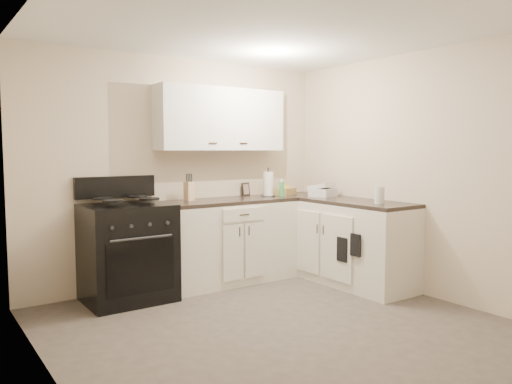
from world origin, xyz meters
TOP-DOWN VIEW (x-y plane):
  - floor at (0.00, 0.00)m, footprint 3.60×3.60m
  - ceiling at (0.00, 0.00)m, footprint 3.60×3.60m
  - wall_back at (0.00, 1.80)m, footprint 3.60×0.00m
  - wall_right at (1.80, 0.00)m, footprint 0.00×3.60m
  - wall_left at (-1.80, 0.00)m, footprint 0.00×3.60m
  - wall_front at (0.00, -1.80)m, footprint 3.60×0.00m
  - base_cabinets_back at (0.43, 1.50)m, footprint 1.55×0.60m
  - base_cabinets_right at (1.50, 0.85)m, footprint 0.60×1.90m
  - countertop_back at (0.43, 1.50)m, footprint 1.55×0.60m
  - countertop_right at (1.50, 0.85)m, footprint 0.60×1.90m
  - upper_cabinets at (0.43, 1.65)m, footprint 1.55×0.30m
  - stove at (-0.77, 1.48)m, footprint 0.83×0.71m
  - knife_block at (-0.00, 1.62)m, footprint 0.11×0.10m
  - paper_towel at (1.00, 1.54)m, footprint 0.15×0.15m
  - soap_bottle at (1.12, 1.43)m, footprint 0.06×0.06m
  - picture_frame at (0.83, 1.76)m, footprint 0.13×0.07m
  - wicker_basket at (1.25, 1.53)m, footprint 0.32×0.27m
  - countertop_grill at (1.52, 1.14)m, footprint 0.33×0.31m
  - glass_jar at (1.47, 0.22)m, footprint 0.13×0.13m
  - oven_mitt_near at (1.18, 0.27)m, footprint 0.02×0.13m
  - oven_mitt_far at (1.18, 0.46)m, footprint 0.02×0.15m

SIDE VIEW (x-z plane):
  - floor at x=0.00m, z-range 0.00..0.00m
  - base_cabinets_back at x=0.43m, z-range 0.00..0.90m
  - base_cabinets_right at x=1.50m, z-range 0.00..0.90m
  - oven_mitt_far at x=1.18m, z-range 0.32..0.58m
  - stove at x=-0.77m, z-range -0.04..0.96m
  - oven_mitt_near at x=1.18m, z-range 0.41..0.64m
  - countertop_back at x=0.43m, z-range 0.90..0.94m
  - countertop_right at x=1.50m, z-range 0.90..0.94m
  - wicker_basket at x=1.25m, z-range 0.94..1.03m
  - countertop_grill at x=1.52m, z-range 0.94..1.04m
  - picture_frame at x=0.83m, z-range 0.94..1.10m
  - glass_jar at x=1.47m, z-range 0.94..1.11m
  - soap_bottle at x=1.12m, z-range 0.94..1.11m
  - knife_block at x=0.00m, z-range 0.94..1.15m
  - paper_towel at x=1.00m, z-range 0.94..1.23m
  - wall_back at x=0.00m, z-range -0.55..3.05m
  - wall_right at x=1.80m, z-range -0.55..3.05m
  - wall_left at x=-1.80m, z-range -0.55..3.05m
  - wall_front at x=0.00m, z-range -0.55..3.05m
  - upper_cabinets at x=0.43m, z-range 1.49..2.19m
  - ceiling at x=0.00m, z-range 2.50..2.50m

